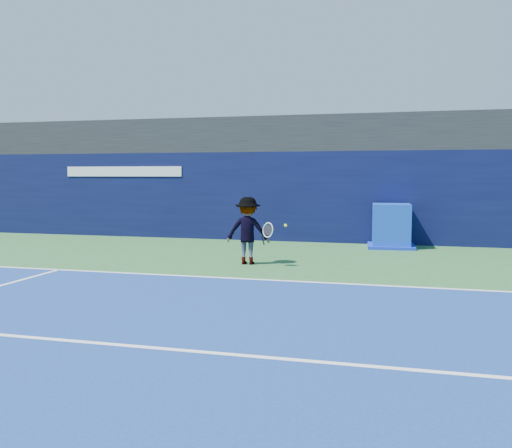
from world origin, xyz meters
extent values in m
plane|color=#2C612F|center=(0.00, 0.00, 0.00)|extent=(80.00, 80.00, 0.00)
cube|color=white|center=(0.00, 3.00, 0.01)|extent=(24.00, 0.10, 0.01)
cube|color=white|center=(0.00, -2.00, 0.01)|extent=(24.00, 0.10, 0.01)
cube|color=black|center=(0.00, 11.50, 3.60)|extent=(36.00, 3.00, 1.20)
cube|color=black|center=(0.00, 10.50, 1.50)|extent=(36.00, 1.00, 3.00)
cube|color=white|center=(-7.00, 9.99, 2.35)|extent=(4.50, 0.04, 0.35)
cube|color=#0C36B4|center=(2.44, 9.29, 0.67)|extent=(1.20, 1.20, 1.35)
cube|color=#0C22B4|center=(2.44, 9.29, 0.04)|extent=(1.51, 1.51, 0.09)
imported|color=white|center=(-0.95, 5.05, 0.84)|extent=(1.13, 0.69, 1.69)
cylinder|color=black|center=(-0.50, 4.80, 0.65)|extent=(0.08, 0.15, 0.27)
torus|color=white|center=(-0.36, 4.75, 0.90)|extent=(0.31, 0.17, 0.30)
cylinder|color=black|center=(-0.36, 4.75, 0.90)|extent=(0.26, 0.13, 0.26)
sphere|color=#CFDC18|center=(0.15, 4.44, 1.05)|extent=(0.07, 0.07, 0.07)
camera|label=1|loc=(2.91, -8.63, 2.25)|focal=40.00mm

